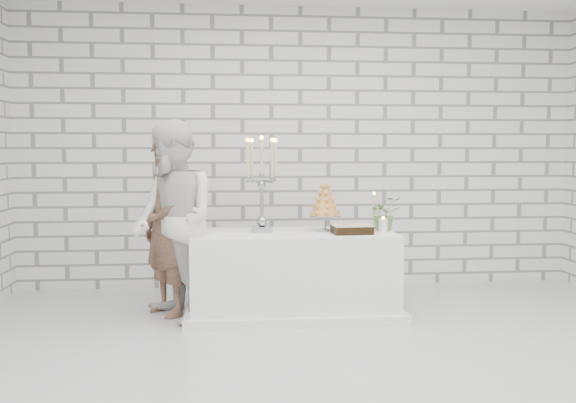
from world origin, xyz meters
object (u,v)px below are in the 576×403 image
object	(u,v)px
cake_table	(293,274)
groom	(167,227)
bride	(173,221)
candelabra	(262,184)
croquembouche	(325,206)

from	to	relation	value
cake_table	groom	distance (m)	1.21
cake_table	bride	xyz separation A→B (m)	(-1.05, -0.08, 0.50)
groom	candelabra	distance (m)	0.93
groom	croquembouche	world-z (taller)	groom
groom	croquembouche	size ratio (longest dim) A/B	3.54
bride	croquembouche	distance (m)	1.35
groom	candelabra	bearing A→B (deg)	47.31
cake_table	candelabra	size ratio (longest dim) A/B	2.10
bride	croquembouche	xyz separation A→B (m)	(1.34, 0.15, 0.10)
cake_table	croquembouche	size ratio (longest dim) A/B	4.00
candelabra	cake_table	bearing A→B (deg)	-6.97
cake_table	groom	bearing A→B (deg)	174.09
groom	croquembouche	xyz separation A→B (m)	(1.42, -0.05, 0.18)
bride	groom	bearing A→B (deg)	173.64
groom	bride	distance (m)	0.23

